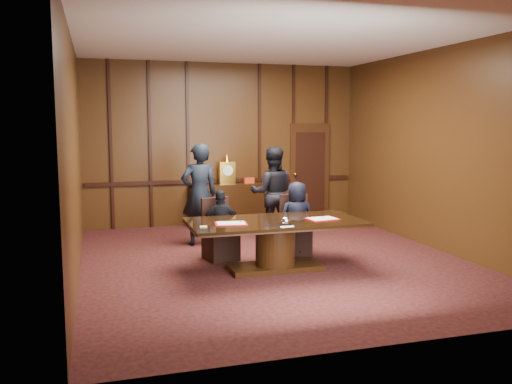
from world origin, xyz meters
TOP-DOWN VIEW (x-y plane):
  - room at (0.07, 0.14)m, footprint 7.00×7.04m
  - sideboard at (0.00, 3.26)m, footprint 1.60×0.45m
  - conference_table at (-0.16, -0.50)m, footprint 2.62×1.32m
  - folder_left at (-0.87, -0.60)m, footprint 0.50×0.39m
  - folder_right at (0.55, -0.62)m, footprint 0.50×0.39m
  - inkstand at (-0.16, -0.95)m, footprint 0.20×0.14m
  - notepad at (-1.29, -0.72)m, footprint 0.11×0.08m
  - chair_left at (-0.81, 0.38)m, footprint 0.58×0.58m
  - chair_right at (0.50, 0.38)m, footprint 0.55×0.55m
  - signatory_left at (-0.81, 0.30)m, footprint 0.67×0.28m
  - signatory_right at (0.49, 0.30)m, footprint 0.63×0.42m
  - witness_left at (-0.93, 1.53)m, footprint 0.72×0.52m
  - witness_right at (0.50, 1.65)m, footprint 0.99×0.86m

SIDE VIEW (x-z plane):
  - chair_left at x=-0.81m, z-range -0.20..0.79m
  - chair_right at x=0.50m, z-range -0.20..0.79m
  - sideboard at x=0.00m, z-range -0.28..1.26m
  - conference_table at x=-0.16m, z-range 0.13..0.89m
  - signatory_left at x=-0.81m, z-range 0.00..1.15m
  - signatory_right at x=0.49m, z-range 0.00..1.24m
  - notepad at x=-1.29m, z-range 0.76..0.77m
  - folder_left at x=-0.87m, z-range 0.76..0.78m
  - folder_right at x=0.55m, z-range 0.76..0.78m
  - inkstand at x=-0.16m, z-range 0.76..0.87m
  - witness_right at x=0.50m, z-range 0.00..1.76m
  - witness_left at x=-0.93m, z-range 0.00..1.85m
  - room at x=0.07m, z-range -0.03..3.47m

